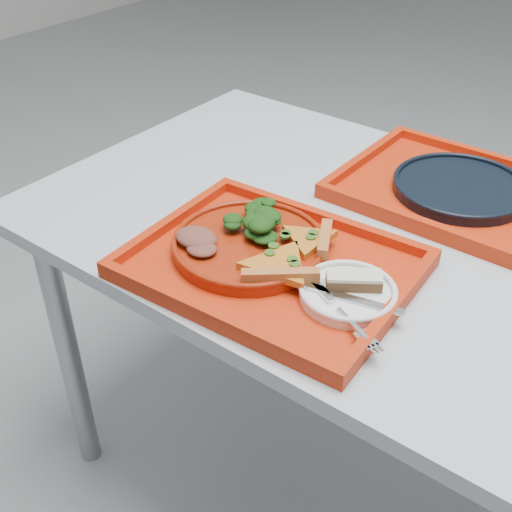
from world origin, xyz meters
name	(u,v)px	position (x,y,z in m)	size (l,w,h in m)	color
table	(447,295)	(0.00, 0.00, 0.68)	(1.60, 0.80, 0.75)	#9EA6B1
tray_main	(272,268)	(-0.23, -0.21, 0.76)	(0.45, 0.35, 0.01)	#BB2609
tray_far	(459,195)	(-0.08, 0.21, 0.76)	(0.45, 0.35, 0.01)	#BB2609
dinner_plate	(249,246)	(-0.29, -0.20, 0.77)	(0.26, 0.26, 0.02)	maroon
side_plate	(348,295)	(-0.09, -0.21, 0.77)	(0.15, 0.15, 0.01)	white
navy_plate	(460,188)	(-0.08, 0.21, 0.77)	(0.26, 0.26, 0.02)	black
pizza_slice_a	(279,263)	(-0.20, -0.23, 0.79)	(0.14, 0.12, 0.02)	gold
pizza_slice_b	(308,237)	(-0.21, -0.14, 0.79)	(0.11, 0.10, 0.02)	gold
salad_heap	(256,214)	(-0.31, -0.15, 0.81)	(0.10, 0.09, 0.05)	black
meat_portion	(196,238)	(-0.35, -0.26, 0.79)	(0.08, 0.06, 0.02)	brown
dessert_bar	(354,280)	(-0.09, -0.19, 0.79)	(0.09, 0.08, 0.02)	#4B3019
knife	(344,296)	(-0.08, -0.23, 0.78)	(0.18, 0.02, 0.01)	silver
fork	(337,307)	(-0.08, -0.26, 0.78)	(0.18, 0.02, 0.01)	silver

